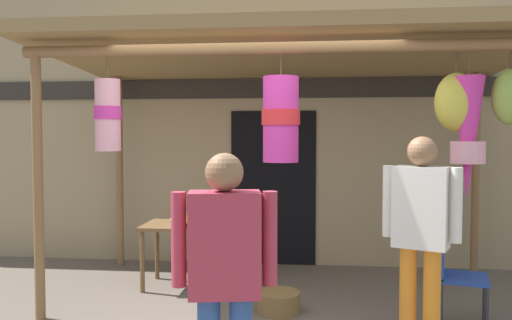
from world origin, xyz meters
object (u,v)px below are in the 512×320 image
(folding_chair, at_px, (454,270))
(vendor_in_orange, at_px, (421,226))
(flower_heap_on_table, at_px, (200,219))
(shopper_by_bananas, at_px, (225,270))
(display_table, at_px, (195,232))
(wicker_basket_by_table, at_px, (279,302))

(folding_chair, height_order, vendor_in_orange, vendor_in_orange)
(flower_heap_on_table, distance_m, vendor_in_orange, 2.59)
(folding_chair, bearing_deg, shopper_by_bananas, -133.60)
(display_table, height_order, shopper_by_bananas, shopper_by_bananas)
(vendor_in_orange, bearing_deg, display_table, 143.61)
(display_table, height_order, vendor_in_orange, vendor_in_orange)
(wicker_basket_by_table, bearing_deg, shopper_by_bananas, -95.15)
(flower_heap_on_table, bearing_deg, display_table, 174.83)
(display_table, bearing_deg, vendor_in_orange, -36.39)
(vendor_in_orange, height_order, shopper_by_bananas, vendor_in_orange)
(flower_heap_on_table, xyz_separation_m, vendor_in_orange, (2.06, -1.55, 0.23))
(vendor_in_orange, bearing_deg, wicker_basket_by_table, 144.65)
(folding_chair, distance_m, vendor_in_orange, 0.90)
(folding_chair, xyz_separation_m, shopper_by_bananas, (-1.74, -1.83, 0.43))
(display_table, bearing_deg, shopper_by_bananas, -73.91)
(display_table, height_order, folding_chair, folding_chair)
(vendor_in_orange, xyz_separation_m, shopper_by_bananas, (-1.32, -1.20, -0.06))
(folding_chair, bearing_deg, display_table, 159.76)
(folding_chair, height_order, wicker_basket_by_table, folding_chair)
(wicker_basket_by_table, bearing_deg, vendor_in_orange, -35.35)
(wicker_basket_by_table, bearing_deg, folding_chair, -6.71)
(flower_heap_on_table, relative_size, shopper_by_bananas, 0.40)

